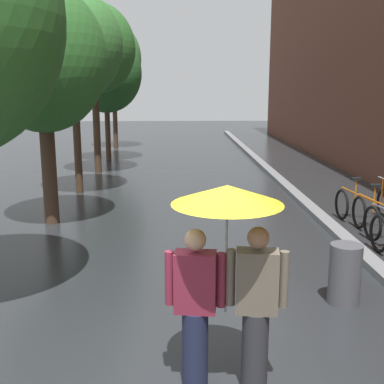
% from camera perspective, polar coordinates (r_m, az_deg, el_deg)
% --- Properties ---
extents(ground_plane, '(80.00, 80.00, 0.00)m').
position_cam_1_polar(ground_plane, '(5.28, -0.88, -21.49)').
color(ground_plane, '#26282B').
extents(kerb_strip, '(0.30, 36.00, 0.12)m').
position_cam_1_polar(kerb_strip, '(15.03, 10.88, 1.02)').
color(kerb_strip, slate).
rests_on(kerb_strip, ground).
extents(street_tree_1, '(2.68, 2.68, 5.08)m').
position_cam_1_polar(street_tree_1, '(10.75, -17.46, 14.85)').
color(street_tree_1, '#473323').
rests_on(street_tree_1, ground).
extents(street_tree_2, '(2.71, 2.71, 5.54)m').
position_cam_1_polar(street_tree_2, '(13.83, -14.09, 16.56)').
color(street_tree_2, '#473323').
rests_on(street_tree_2, ground).
extents(street_tree_3, '(2.85, 2.85, 5.80)m').
position_cam_1_polar(street_tree_3, '(17.16, -11.70, 16.40)').
color(street_tree_3, '#473323').
rests_on(street_tree_3, ground).
extents(street_tree_4, '(2.92, 2.92, 5.15)m').
position_cam_1_polar(street_tree_4, '(20.23, -10.27, 13.80)').
color(street_tree_4, '#473323').
rests_on(street_tree_4, ground).
extents(street_tree_5, '(2.73, 2.73, 6.10)m').
position_cam_1_polar(street_tree_5, '(24.33, -9.40, 15.40)').
color(street_tree_5, '#473323').
rests_on(street_tree_5, ground).
extents(parked_bicycle_3, '(1.10, 0.73, 0.96)m').
position_cam_1_polar(parked_bicycle_3, '(10.98, 21.78, -2.09)').
color(parked_bicycle_3, black).
rests_on(parked_bicycle_3, ground).
extents(parked_bicycle_4, '(1.13, 0.78, 0.96)m').
position_cam_1_polar(parked_bicycle_4, '(11.59, 19.76, -1.21)').
color(parked_bicycle_4, black).
rests_on(parked_bicycle_4, ground).
extents(couple_under_umbrella, '(1.17, 1.05, 2.06)m').
position_cam_1_polar(couple_under_umbrella, '(4.59, 4.13, -8.07)').
color(couple_under_umbrella, '#1E233D').
rests_on(couple_under_umbrella, ground).
extents(litter_bin, '(0.44, 0.44, 0.85)m').
position_cam_1_polar(litter_bin, '(7.01, 17.77, -9.32)').
color(litter_bin, '#4C4C51').
rests_on(litter_bin, ground).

